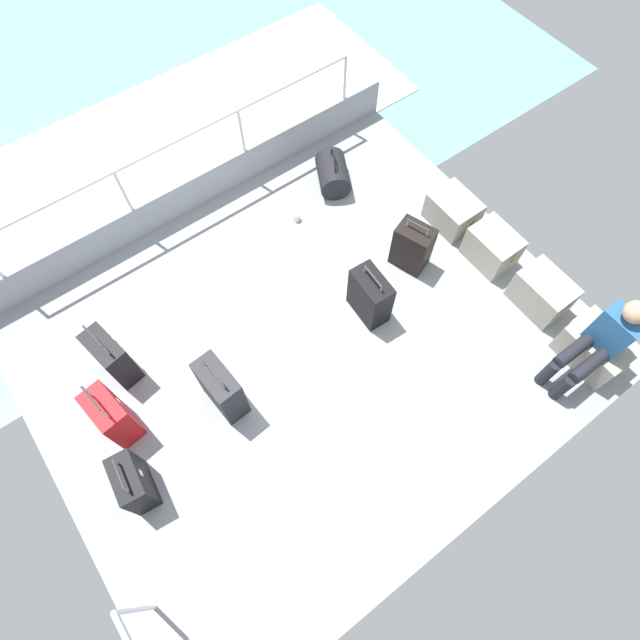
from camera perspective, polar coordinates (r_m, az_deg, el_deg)
ground_plane at (r=5.32m, az=-1.25°, el=-2.78°), size 4.40×5.20×0.06m
gunwale_port at (r=6.20m, az=-13.39°, el=13.27°), size 0.06×5.20×0.45m
railing_port at (r=5.80m, az=-14.58°, el=16.76°), size 0.04×4.20×1.02m
sea_wake at (r=7.57m, az=-18.02°, el=16.90°), size 12.00×12.00×0.01m
cargo_crate_0 at (r=6.11m, az=14.15°, el=11.34°), size 0.55×0.41×0.36m
cargo_crate_1 at (r=5.91m, az=18.09°, el=7.50°), size 0.54×0.38×0.40m
cargo_crate_2 at (r=5.77m, az=22.87°, el=2.73°), size 0.58×0.38×0.42m
cargo_crate_3 at (r=5.70m, az=27.52°, el=-2.69°), size 0.63×0.43×0.40m
passenger_seated at (r=5.28m, az=28.04°, el=-2.11°), size 0.34×0.66×1.10m
suitcase_0 at (r=5.22m, az=5.41°, el=2.56°), size 0.45×0.27×0.68m
suitcase_1 at (r=5.28m, az=-21.54°, el=-3.75°), size 0.47×0.30×0.77m
suitcase_2 at (r=4.88m, az=-19.46°, el=-16.25°), size 0.44×0.26×0.66m
suitcase_3 at (r=4.85m, az=-10.60°, el=-7.31°), size 0.47×0.26×0.78m
suitcase_4 at (r=5.61m, az=9.92°, el=7.82°), size 0.44×0.37×0.66m
suitcase_5 at (r=5.07m, az=-21.49°, el=-9.61°), size 0.45×0.30×0.80m
duffel_bag at (r=6.28m, az=1.40°, el=15.54°), size 0.60×0.54×0.50m
paper_cup at (r=6.05m, az=-2.61°, el=11.06°), size 0.08×0.08×0.10m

